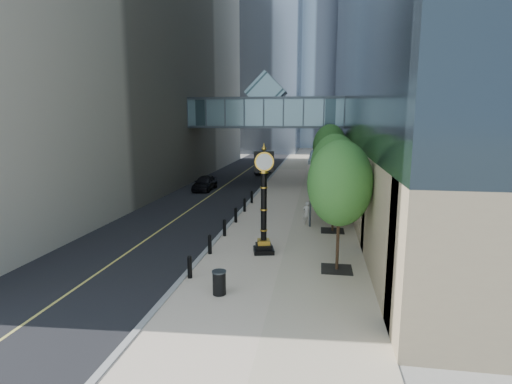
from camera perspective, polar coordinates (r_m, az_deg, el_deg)
ground at (r=16.35m, az=-1.24°, el=-14.24°), size 320.00×320.00×0.00m
road at (r=55.90m, az=-1.01°, el=3.32°), size 8.00×180.00×0.02m
sidewalk at (r=55.08m, az=7.22°, el=3.16°), size 8.00×180.00×0.06m
curb at (r=55.34m, az=3.08°, el=3.26°), size 0.25×180.00×0.07m
distant_tower_c at (r=137.34m, az=5.62°, el=21.03°), size 22.00×22.00×65.00m
skywalk at (r=43.02m, az=1.47°, el=11.51°), size 17.00×4.20×5.80m
entrance_canopy at (r=28.77m, az=10.63°, el=4.93°), size 3.00×8.00×4.38m
bollard_row at (r=25.04m, az=-3.67°, el=-4.26°), size 0.20×16.20×0.90m
street_trees at (r=31.04m, az=10.74°, el=5.08°), size 3.09×28.86×6.35m
street_clock at (r=20.12m, az=1.12°, el=-2.26°), size 1.22×1.22×5.44m
trash_bin at (r=16.00m, az=-5.27°, el=-12.86°), size 0.55×0.55×0.90m
pedestrian at (r=26.11m, az=7.30°, el=-3.00°), size 0.58×0.40×1.53m
car_near at (r=39.15m, az=-7.30°, el=1.32°), size 1.75×4.26×1.45m
car_far at (r=50.21m, az=1.08°, el=3.31°), size 1.80×4.19×1.34m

